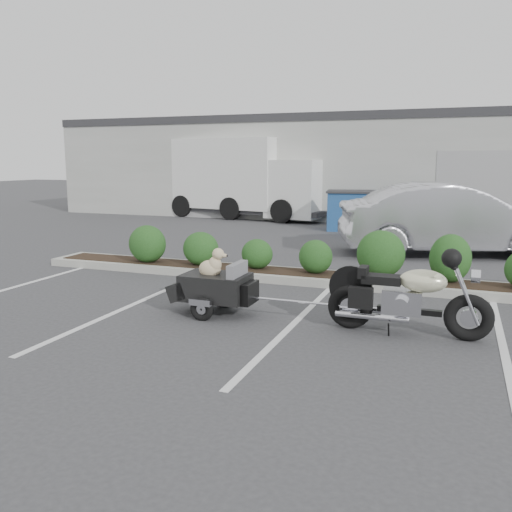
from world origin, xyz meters
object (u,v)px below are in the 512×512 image
(motorcycle, at_px, (407,299))
(sedan, at_px, (451,219))
(pet_trailer, at_px, (215,286))
(delivery_truck, at_px, (248,180))
(dumpster, at_px, (357,210))

(motorcycle, height_order, sedan, sedan)
(pet_trailer, distance_m, delivery_truck, 13.96)
(dumpster, xyz_separation_m, delivery_truck, (-4.79, 2.46, 0.84))
(delivery_truck, bearing_deg, dumpster, -17.71)
(motorcycle, distance_m, sedan, 6.75)
(sedan, xyz_separation_m, delivery_truck, (-7.77, 6.44, 0.63))
(pet_trailer, height_order, delivery_truck, delivery_truck)
(motorcycle, distance_m, dumpster, 11.01)
(pet_trailer, bearing_deg, motorcycle, -0.24)
(motorcycle, relative_size, delivery_truck, 0.30)
(motorcycle, height_order, pet_trailer, motorcycle)
(motorcycle, bearing_deg, dumpster, 103.70)
(motorcycle, xyz_separation_m, dumpster, (-2.57, 10.70, 0.17))
(sedan, bearing_deg, dumpster, 19.32)
(dumpster, height_order, delivery_truck, delivery_truck)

